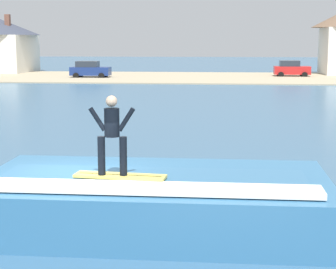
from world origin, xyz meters
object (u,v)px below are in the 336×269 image
object	(u,v)px
wave_crest	(155,200)
car_near_shore	(90,70)
surfboard	(120,176)
car_far_shore	(291,69)
surfer	(112,131)

from	to	relation	value
wave_crest	car_near_shore	size ratio (longest dim) A/B	1.82
surfboard	car_far_shore	bearing A→B (deg)	80.10
surfer	car_near_shore	distance (m)	52.56
surfboard	wave_crest	bearing A→B (deg)	47.26
wave_crest	surfboard	distance (m)	1.21
surfboard	car_near_shore	xyz separation A→B (m)	(-12.54, 51.00, -0.39)
car_far_shore	wave_crest	bearing A→B (deg)	-99.35
car_near_shore	car_far_shore	world-z (taller)	same
surfboard	car_near_shore	world-z (taller)	car_near_shore
surfer	car_far_shore	xyz separation A→B (m)	(9.75, 55.07, -1.37)
wave_crest	car_far_shore	xyz separation A→B (m)	(8.94, 54.30, 0.33)
surfboard	car_near_shore	distance (m)	52.52
car_far_shore	car_near_shore	bearing A→B (deg)	-169.72
surfboard	surfer	bearing A→B (deg)	-158.07
car_near_shore	car_far_shore	distance (m)	22.50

